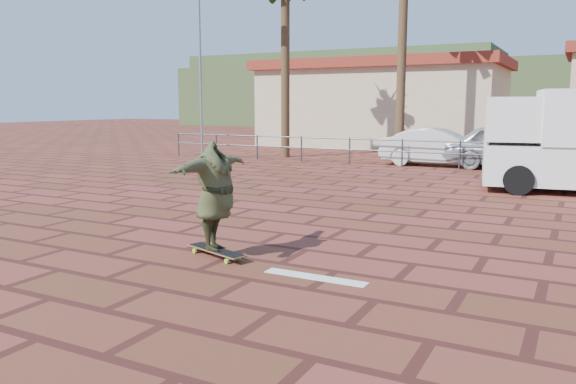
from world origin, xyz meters
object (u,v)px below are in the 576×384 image
at_px(skateboarder, 215,196).
at_px(car_silver, 513,147).
at_px(car_white, 439,147).
at_px(longboard, 216,251).

height_order(skateboarder, car_silver, skateboarder).
bearing_deg(car_white, car_silver, -91.23).
bearing_deg(car_silver, longboard, 171.21).
bearing_deg(longboard, car_white, 108.13).
relative_size(longboard, car_silver, 0.25).
relative_size(car_silver, car_white, 1.11).
xyz_separation_m(longboard, skateboarder, (0.00, -0.00, 0.82)).
xyz_separation_m(car_silver, car_white, (-2.51, 0.00, -0.10)).
bearing_deg(skateboarder, longboard, -5.80).
bearing_deg(longboard, skateboarder, -71.55).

